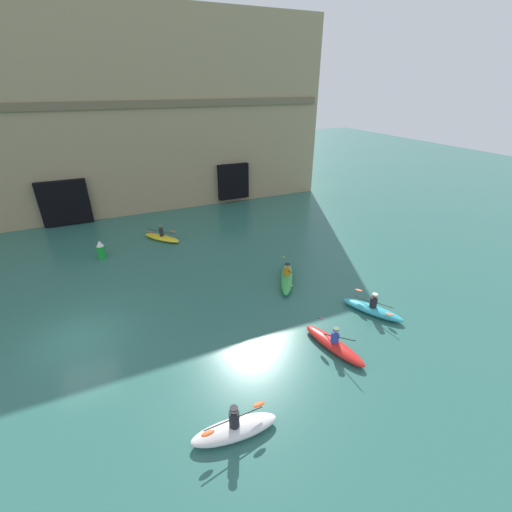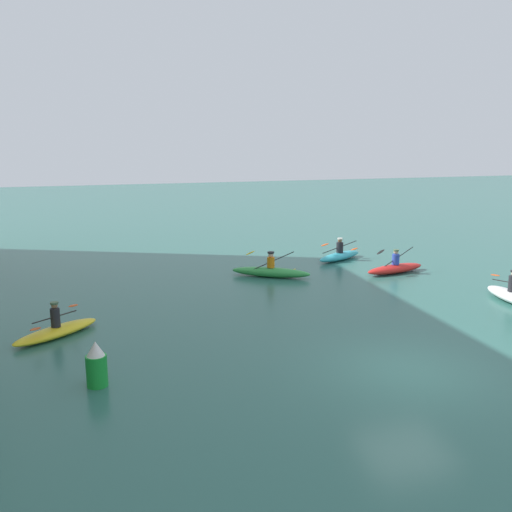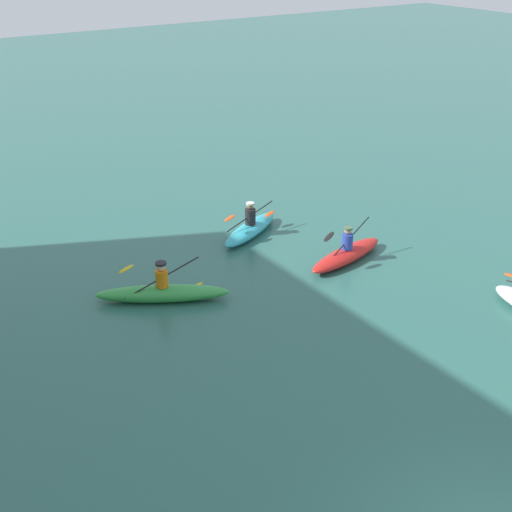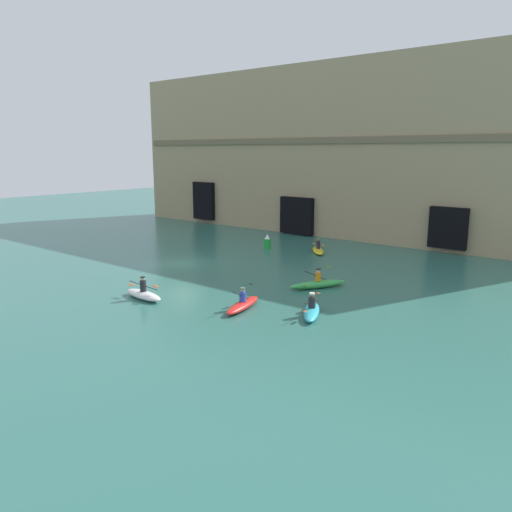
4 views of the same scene
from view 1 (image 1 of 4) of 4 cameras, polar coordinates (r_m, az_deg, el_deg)
The scene contains 8 objects.
ground_plane at distance 17.40m, azimuth -27.37°, elevation -12.19°, with size 120.00×120.00×0.00m, color #2D665B.
cliff_bluff at distance 32.66m, azimuth -29.68°, elevation 19.43°, with size 43.29×6.52×15.39m.
kayak_white at distance 12.26m, azimuth -3.58°, elevation -26.77°, with size 2.90×1.06×1.22m.
kayak_cyan at distance 17.83m, azimuth 18.81°, elevation -8.36°, with size 2.07×3.00×1.12m.
kayak_green at distance 19.48m, azimuth 5.17°, elevation -3.57°, with size 2.36×3.40×1.20m.
kayak_red at distance 15.29m, azimuth 12.88°, elevation -14.15°, with size 1.43×3.23×1.18m.
kayak_yellow at distance 25.45m, azimuth -15.40°, elevation 3.04°, with size 2.50×2.82×1.12m.
marker_buoy at distance 24.04m, azimuth -24.42°, elevation 0.97°, with size 0.53×0.53×1.19m.
Camera 1 is at (2.32, -13.95, 10.13)m, focal length 24.00 mm.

